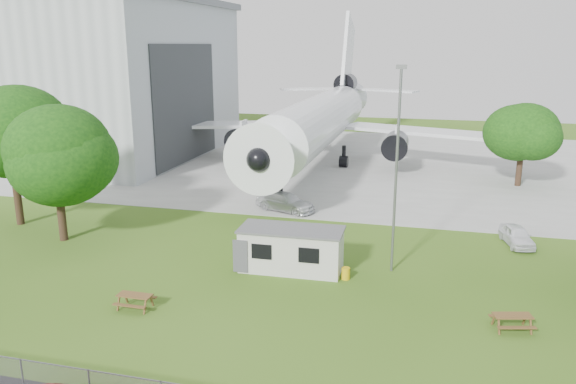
% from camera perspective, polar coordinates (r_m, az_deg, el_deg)
% --- Properties ---
extents(ground, '(160.00, 160.00, 0.00)m').
position_cam_1_polar(ground, '(30.63, -6.22, -10.83)').
color(ground, '#547926').
extents(concrete_apron, '(120.00, 46.00, 0.03)m').
position_cam_1_polar(concrete_apron, '(65.90, 5.38, 3.14)').
color(concrete_apron, '#B7B7B2').
rests_on(concrete_apron, ground).
extents(hangar, '(43.00, 31.00, 18.55)m').
position_cam_1_polar(hangar, '(78.30, -23.86, 10.74)').
color(hangar, '#B2B7BC').
rests_on(hangar, ground).
extents(airliner, '(46.36, 47.73, 17.69)m').
position_cam_1_polar(airliner, '(63.30, 3.38, 7.53)').
color(airliner, white).
rests_on(airliner, ground).
extents(site_cabin, '(6.78, 2.86, 2.62)m').
position_cam_1_polar(site_cabin, '(33.77, 0.36, -5.83)').
color(site_cabin, beige).
rests_on(site_cabin, ground).
extents(picnic_west, '(1.81, 1.51, 0.76)m').
position_cam_1_polar(picnic_west, '(30.60, -15.22, -11.32)').
color(picnic_west, brown).
rests_on(picnic_west, ground).
extents(picnic_east, '(2.11, 1.90, 0.76)m').
position_cam_1_polar(picnic_east, '(29.58, 21.72, -12.84)').
color(picnic_east, brown).
rests_on(picnic_east, ground).
extents(lamp_mast, '(0.16, 0.16, 12.00)m').
position_cam_1_polar(lamp_mast, '(32.84, 10.93, 1.85)').
color(lamp_mast, slate).
rests_on(lamp_mast, ground).
extents(tree_west_big, '(7.78, 7.78, 10.86)m').
position_cam_1_polar(tree_west_big, '(45.79, -26.45, 5.39)').
color(tree_west_big, '#382619').
rests_on(tree_west_big, ground).
extents(tree_west_small, '(7.68, 7.68, 9.70)m').
position_cam_1_polar(tree_west_small, '(40.81, -22.56, 3.26)').
color(tree_west_small, '#382619').
rests_on(tree_west_small, ground).
extents(tree_far_apron, '(6.37, 6.37, 7.87)m').
position_cam_1_polar(tree_far_apron, '(57.57, 22.72, 5.10)').
color(tree_far_apron, '#382619').
rests_on(tree_far_apron, ground).
extents(car_ne_hatch, '(2.29, 4.05, 1.30)m').
position_cam_1_polar(car_ne_hatch, '(41.08, 22.22, -4.16)').
color(car_ne_hatch, white).
rests_on(car_ne_hatch, ground).
extents(car_apron_van, '(5.49, 3.59, 1.48)m').
position_cam_1_polar(car_apron_van, '(45.79, -0.28, -1.03)').
color(car_apron_van, silver).
rests_on(car_apron_van, ground).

